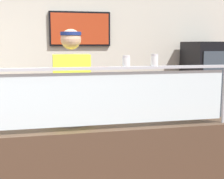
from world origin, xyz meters
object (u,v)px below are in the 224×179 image
pepper_flake_shaker (154,61)px  drink_fridge (207,96)px  pizza_server (70,117)px  pizza_tray (72,119)px  worker_figure (73,101)px  parmesan_shaker (126,62)px

pepper_flake_shaker → drink_fridge: 2.58m
pizza_server → drink_fridge: 2.75m
pizza_tray → pepper_flake_shaker: pepper_flake_shaker is taller
pepper_flake_shaker → worker_figure: worker_figure is taller
parmesan_shaker → pepper_flake_shaker: (0.23, -0.00, 0.00)m
pizza_tray → worker_figure: (0.06, 0.59, 0.04)m
pizza_server → parmesan_shaker: (0.41, -0.32, 0.48)m
parmesan_shaker → drink_fridge: (1.80, 1.94, -0.65)m
pizza_server → drink_fridge: bearing=30.7°
parmesan_shaker → pizza_server: bearing=141.8°
pizza_server → pepper_flake_shaker: size_ratio=2.99×
worker_figure → pepper_flake_shaker: bearing=-58.8°
pizza_tray → worker_figure: 0.59m
parmesan_shaker → pepper_flake_shaker: 0.23m
pizza_server → worker_figure: (0.07, 0.61, 0.02)m
parmesan_shaker → worker_figure: size_ratio=0.05×
pizza_server → pepper_flake_shaker: pepper_flake_shaker is taller
parmesan_shaker → pepper_flake_shaker: bearing=-0.0°
worker_figure → drink_fridge: 2.37m
pizza_server → drink_fridge: (2.21, 1.62, -0.17)m
pizza_tray → parmesan_shaker: parmesan_shaker is taller
pizza_tray → parmesan_shaker: bearing=-40.9°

